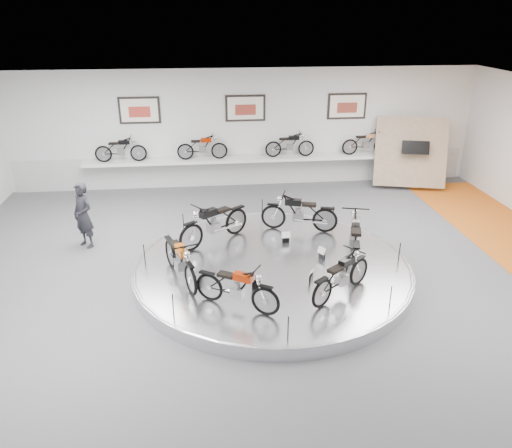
{
  "coord_description": "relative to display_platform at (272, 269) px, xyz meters",
  "views": [
    {
      "loc": [
        -1.51,
        -9.89,
        5.71
      ],
      "look_at": [
        -0.35,
        0.6,
        1.19
      ],
      "focal_mm": 35.0,
      "sensor_mm": 36.0,
      "label": 1
    }
  ],
  "objects": [
    {
      "name": "shelf_bike_c",
      "position": [
        1.5,
        6.4,
        1.27
      ],
      "size": [
        1.22,
        0.43,
        0.73
      ],
      "primitive_type": null,
      "color": "black",
      "rests_on": "shelf"
    },
    {
      "name": "poster_center",
      "position": [
        0.0,
        6.66,
        2.55
      ],
      "size": [
        1.35,
        0.06,
        0.88
      ],
      "primitive_type": "cube",
      "color": "white",
      "rests_on": "wall_back"
    },
    {
      "name": "ceiling",
      "position": [
        0.0,
        -0.3,
        3.85
      ],
      "size": [
        16.0,
        16.0,
        0.0
      ],
      "primitive_type": "plane",
      "rotation": [
        3.14,
        0.0,
        0.0
      ],
      "color": "white",
      "rests_on": "wall_back"
    },
    {
      "name": "shelf_bike_d",
      "position": [
        4.2,
        6.4,
        1.27
      ],
      "size": [
        1.22,
        0.43,
        0.73
      ],
      "primitive_type": null,
      "color": "silver",
      "rests_on": "shelf"
    },
    {
      "name": "shelf_bike_b",
      "position": [
        -1.5,
        6.4,
        1.27
      ],
      "size": [
        1.22,
        0.43,
        0.73
      ],
      "primitive_type": null,
      "color": "#8F1C00",
      "rests_on": "shelf"
    },
    {
      "name": "shelf_bike_a",
      "position": [
        -4.2,
        6.4,
        1.27
      ],
      "size": [
        1.22,
        0.43,
        0.73
      ],
      "primitive_type": null,
      "color": "black",
      "rests_on": "shelf"
    },
    {
      "name": "bike_a",
      "position": [
        1.94,
        0.04,
        0.71
      ],
      "size": [
        1.12,
        2.0,
        1.11
      ],
      "primitive_type": null,
      "rotation": [
        0.0,
        0.0,
        1.32
      ],
      "color": "silver",
      "rests_on": "display_platform"
    },
    {
      "name": "platform_rim",
      "position": [
        0.0,
        0.0,
        0.12
      ],
      "size": [
        6.4,
        6.4,
        0.1
      ],
      "primitive_type": "torus",
      "color": "#B2B2BA",
      "rests_on": "display_platform"
    },
    {
      "name": "bike_c",
      "position": [
        -1.29,
        1.31,
        0.69
      ],
      "size": [
        1.85,
        1.64,
        1.08
      ],
      "primitive_type": null,
      "rotation": [
        0.0,
        0.0,
        3.8
      ],
      "color": "black",
      "rests_on": "display_platform"
    },
    {
      "name": "bike_d",
      "position": [
        -2.09,
        -0.52,
        0.65
      ],
      "size": [
        1.15,
        1.8,
        1.0
      ],
      "primitive_type": null,
      "rotation": [
        0.0,
        0.0,
        5.07
      ],
      "color": "#B74C07",
      "rests_on": "display_platform"
    },
    {
      "name": "dado_band",
      "position": [
        0.0,
        6.68,
        0.4
      ],
      "size": [
        15.68,
        0.04,
        1.1
      ],
      "primitive_type": "cube",
      "color": "#BCBCBA",
      "rests_on": "floor"
    },
    {
      "name": "poster_left",
      "position": [
        -3.5,
        6.66,
        2.55
      ],
      "size": [
        1.35,
        0.06,
        0.88
      ],
      "primitive_type": "cube",
      "color": "white",
      "rests_on": "wall_back"
    },
    {
      "name": "display_platform",
      "position": [
        0.0,
        0.0,
        0.0
      ],
      "size": [
        6.4,
        6.4,
        0.3
      ],
      "primitive_type": "cylinder",
      "color": "silver",
      "rests_on": "floor"
    },
    {
      "name": "floor",
      "position": [
        0.0,
        -0.3,
        -0.15
      ],
      "size": [
        16.0,
        16.0,
        0.0
      ],
      "primitive_type": "plane",
      "color": "#515154",
      "rests_on": "ground"
    },
    {
      "name": "wall_back",
      "position": [
        0.0,
        6.7,
        1.85
      ],
      "size": [
        16.0,
        0.0,
        16.0
      ],
      "primitive_type": "plane",
      "rotation": [
        1.57,
        0.0,
        0.0
      ],
      "color": "silver",
      "rests_on": "floor"
    },
    {
      "name": "poster_right",
      "position": [
        3.5,
        6.66,
        2.55
      ],
      "size": [
        1.35,
        0.06,
        0.88
      ],
      "primitive_type": "cube",
      "color": "white",
      "rests_on": "wall_back"
    },
    {
      "name": "display_panel",
      "position": [
        5.6,
        5.8,
        1.1
      ],
      "size": [
        2.56,
        1.52,
        2.3
      ],
      "primitive_type": "cube",
      "rotation": [
        -0.35,
        0.0,
        -0.26
      ],
      "color": "tan",
      "rests_on": "floor"
    },
    {
      "name": "shelf",
      "position": [
        0.0,
        6.4,
        0.85
      ],
      "size": [
        11.0,
        0.55,
        0.1
      ],
      "primitive_type": "cube",
      "color": "silver",
      "rests_on": "wall_back"
    },
    {
      "name": "bike_f",
      "position": [
        1.2,
        -1.54,
        0.61
      ],
      "size": [
        1.58,
        1.42,
        0.93
      ],
      "primitive_type": null,
      "rotation": [
        0.0,
        0.0,
        6.96
      ],
      "color": "black",
      "rests_on": "display_platform"
    },
    {
      "name": "visitor",
      "position": [
        -4.62,
        2.1,
        0.72
      ],
      "size": [
        0.75,
        0.73,
        1.74
      ],
      "primitive_type": "imported",
      "rotation": [
        0.0,
        0.0,
        -0.72
      ],
      "color": "black",
      "rests_on": "floor"
    },
    {
      "name": "bike_b",
      "position": [
        0.97,
        1.82,
        0.66
      ],
      "size": [
        1.83,
        1.09,
        1.02
      ],
      "primitive_type": null,
      "rotation": [
        0.0,
        0.0,
        2.85
      ],
      "color": "black",
      "rests_on": "display_platform"
    },
    {
      "name": "bike_e",
      "position": [
        -0.95,
        -1.77,
        0.61
      ],
      "size": [
        1.61,
        1.29,
        0.91
      ],
      "primitive_type": null,
      "rotation": [
        0.0,
        0.0,
        5.73
      ],
      "color": "#8F1C00",
      "rests_on": "display_platform"
    }
  ]
}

